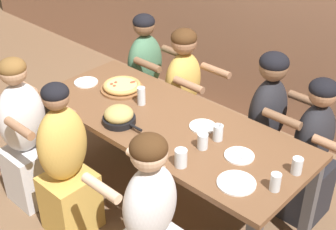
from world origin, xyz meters
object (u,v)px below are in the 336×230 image
(empty_plate_d, at_px, (236,183))
(diner_far_left, at_px, (146,82))
(diner_far_right, at_px, (311,157))
(diner_near_midleft, at_px, (66,168))
(drinking_glass_d, at_px, (275,183))
(drinking_glass_e, at_px, (297,167))
(diner_near_midright, at_px, (150,226))
(drinking_glass_c, at_px, (181,158))
(skillet_bowl, at_px, (119,116))
(diner_far_midleft, at_px, (183,98))
(empty_plate_b, at_px, (86,82))
(drinking_glass_b, at_px, (203,142))
(diner_far_midright, at_px, (266,132))
(pizza_board_main, at_px, (122,87))
(empty_plate_c, at_px, (239,156))
(cocktail_glass_blue, at_px, (218,133))
(empty_plate_a, at_px, (203,126))
(diner_near_left, at_px, (26,139))
(drinking_glass_a, at_px, (141,96))

(empty_plate_d, height_order, diner_far_left, diner_far_left)
(diner_far_right, bearing_deg, diner_near_midleft, -42.52)
(drinking_glass_d, bearing_deg, drinking_glass_e, 86.56)
(drinking_glass_d, distance_m, diner_near_midright, 0.76)
(drinking_glass_c, bearing_deg, skillet_bowl, 173.58)
(empty_plate_d, distance_m, diner_far_midleft, 1.45)
(empty_plate_b, relative_size, empty_plate_d, 0.83)
(drinking_glass_b, distance_m, diner_far_right, 0.88)
(skillet_bowl, xyz_separation_m, drinking_glass_c, (0.63, -0.07, 0.00))
(drinking_glass_c, distance_m, drinking_glass_e, 0.68)
(diner_far_midright, relative_size, diner_far_left, 1.03)
(skillet_bowl, height_order, drinking_glass_b, skillet_bowl)
(skillet_bowl, relative_size, drinking_glass_d, 3.03)
(pizza_board_main, bearing_deg, diner_near_midright, -35.57)
(diner_far_midright, bearing_deg, empty_plate_c, 16.40)
(cocktail_glass_blue, bearing_deg, skillet_bowl, -154.33)
(empty_plate_c, bearing_deg, empty_plate_a, 164.25)
(empty_plate_a, distance_m, diner_far_midleft, 0.86)
(diner_far_right, bearing_deg, diner_far_left, -90.00)
(diner_near_left, xyz_separation_m, diner_far_midleft, (0.44, 1.27, -0.01))
(cocktail_glass_blue, distance_m, drinking_glass_e, 0.55)
(drinking_glass_b, bearing_deg, empty_plate_a, 128.54)
(pizza_board_main, height_order, skillet_bowl, skillet_bowl)
(pizza_board_main, bearing_deg, empty_plate_d, -13.54)
(empty_plate_c, bearing_deg, cocktail_glass_blue, 164.61)
(diner_far_right, bearing_deg, pizza_board_main, -68.24)
(diner_far_midright, height_order, diner_far_left, diner_far_midright)
(skillet_bowl, relative_size, diner_far_left, 0.28)
(empty_plate_d, xyz_separation_m, diner_far_midleft, (-1.15, 0.86, -0.24))
(drinking_glass_b, relative_size, diner_near_left, 0.09)
(drinking_glass_b, height_order, diner_near_left, diner_near_left)
(pizza_board_main, bearing_deg, drinking_glass_a, -10.44)
(skillet_bowl, relative_size, diner_near_midleft, 0.28)
(diner_near_left, bearing_deg, diner_near_midright, -90.00)
(empty_plate_b, height_order, drinking_glass_e, drinking_glass_e)
(pizza_board_main, relative_size, diner_near_left, 0.28)
(pizza_board_main, relative_size, drinking_glass_c, 2.95)
(empty_plate_b, bearing_deg, diner_near_midright, -24.86)
(skillet_bowl, xyz_separation_m, drinking_glass_b, (0.61, 0.16, -0.01))
(cocktail_glass_blue, height_order, diner_far_right, diner_far_right)
(empty_plate_c, bearing_deg, diner_far_midleft, 147.81)
(drinking_glass_a, xyz_separation_m, diner_far_right, (1.10, 0.59, -0.33))
(drinking_glass_b, distance_m, diner_near_left, 1.37)
(empty_plate_c, relative_size, drinking_glass_c, 1.65)
(pizza_board_main, relative_size, diner_far_right, 0.29)
(empty_plate_d, xyz_separation_m, diner_far_right, (0.05, 0.86, -0.26))
(empty_plate_b, relative_size, diner_far_midleft, 0.16)
(skillet_bowl, distance_m, diner_far_midleft, 0.94)
(skillet_bowl, xyz_separation_m, diner_far_midright, (0.65, 0.87, -0.27))
(empty_plate_d, relative_size, cocktail_glass_blue, 1.67)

